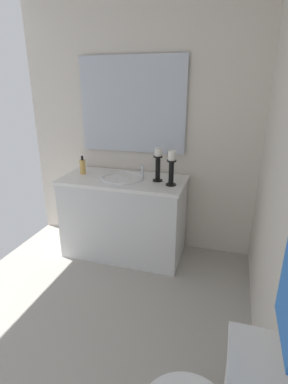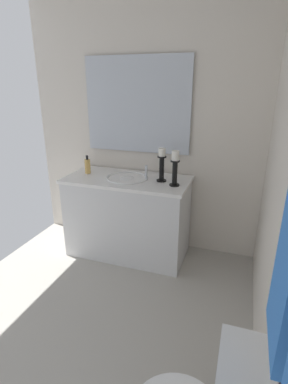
{
  "view_description": "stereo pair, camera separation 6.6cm",
  "coord_description": "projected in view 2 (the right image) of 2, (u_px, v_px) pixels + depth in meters",
  "views": [
    {
      "loc": [
        1.32,
        0.9,
        1.64
      ],
      "look_at": [
        -0.3,
        0.41,
        1.02
      ],
      "focal_mm": 27.73,
      "sensor_mm": 36.0,
      "label": 1
    },
    {
      "loc": [
        1.3,
        0.96,
        1.64
      ],
      "look_at": [
        -0.3,
        0.41,
        1.02
      ],
      "focal_mm": 27.73,
      "sensor_mm": 36.0,
      "label": 2
    }
  ],
  "objects": [
    {
      "name": "vanity_cabinet",
      "position": [
        128.0,
        216.0,
        2.94
      ],
      "size": [
        0.58,
        1.19,
        0.8
      ],
      "color": "silver",
      "rests_on": "ground"
    },
    {
      "name": "candle_holder_tall",
      "position": [
        175.0,
        167.0,
        2.54
      ],
      "size": [
        0.09,
        0.09,
        0.31
      ],
      "color": "black",
      "rests_on": "vanity_cabinet"
    },
    {
      "name": "mirror",
      "position": [
        137.0,
        105.0,
        2.83
      ],
      "size": [
        0.02,
        1.05,
        0.89
      ],
      "primitive_type": "cube",
      "color": "silver"
    },
    {
      "name": "wall_left",
      "position": [
        144.0,
        128.0,
        2.93
      ],
      "size": [
        0.04,
        2.36,
        2.45
      ],
      "primitive_type": "cube",
      "color": "silver",
      "rests_on": "ground"
    },
    {
      "name": "floor",
      "position": [
        73.0,
        341.0,
        2.02
      ],
      "size": [
        3.01,
        2.36,
        0.02
      ],
      "primitive_type": "cube",
      "color": "#B2ADA3",
      "rests_on": "ground"
    },
    {
      "name": "soap_bottle",
      "position": [
        88.0,
        166.0,
        2.93
      ],
      "size": [
        0.06,
        0.06,
        0.18
      ],
      "color": "#E5B259",
      "rests_on": "vanity_cabinet"
    },
    {
      "name": "candle_holder_short",
      "position": [
        162.0,
        164.0,
        2.66
      ],
      "size": [
        0.09,
        0.09,
        0.31
      ],
      "color": "black",
      "rests_on": "vanity_cabinet"
    },
    {
      "name": "sink_basin",
      "position": [
        127.0,
        182.0,
        2.82
      ],
      "size": [
        0.4,
        0.4,
        0.24
      ],
      "color": "white",
      "rests_on": "vanity_cabinet"
    }
  ]
}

